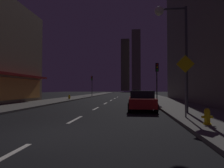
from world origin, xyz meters
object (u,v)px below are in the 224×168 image
Objects in this scene: car_parked_far at (136,93)px; traffic_light_far_left at (92,81)px; street_lamp_right at (172,33)px; car_parked_near at (142,100)px; fire_hydrant_yellow_near at (207,117)px; pedestrian_crossing_sign at (185,80)px; fire_hydrant_far_left at (69,97)px; traffic_light_near_right at (157,74)px.

traffic_light_far_left reaches higher than car_parked_far.
street_lamp_right is at bearing -86.03° from car_parked_far.
car_parked_near is 1.01× the size of traffic_light_far_left.
fire_hydrant_yellow_near is (2.30, -29.34, -0.29)m from car_parked_far.
car_parked_far is at bearing 94.16° from pedestrian_crossing_sign.
traffic_light_far_left is 1.33× the size of pedestrian_crossing_sign.
car_parked_near is at bearing 129.95° from street_lamp_right.
fire_hydrant_far_left is 18.78m from pedestrian_crossing_sign.
fire_hydrant_yellow_near is 31.18m from traffic_light_far_left.
car_parked_far is at bearing 93.97° from street_lamp_right.
street_lamp_right reaches higher than car_parked_near.
fire_hydrant_yellow_near is 5.92m from street_lamp_right.
street_lamp_right reaches higher than traffic_light_near_right.
street_lamp_right reaches higher than traffic_light_far_left.
car_parked_far is 29.43m from fire_hydrant_yellow_near.
fire_hydrant_far_left is 0.16× the size of traffic_light_far_left.
traffic_light_near_right is 0.64× the size of street_lamp_right.
car_parked_far is 18.10m from traffic_light_near_right.
pedestrian_crossing_sign is (11.10, -27.07, -1.18)m from traffic_light_far_left.
fire_hydrant_yellow_near is at bearing -81.93° from street_lamp_right.
traffic_light_near_right reaches higher than pedestrian_crossing_sign.
car_parked_near reaches higher than fire_hydrant_far_left.
fire_hydrant_far_left is (-9.50, 10.80, -0.29)m from car_parked_near.
traffic_light_near_right reaches higher than fire_hydrant_yellow_near.
traffic_light_near_right is at bearing -83.92° from car_parked_far.
street_lamp_right reaches higher than fire_hydrant_far_left.
pedestrian_crossing_sign is (-0.30, 1.82, 1.56)m from fire_hydrant_yellow_near.
street_lamp_right is 2.09× the size of pedestrian_crossing_sign.
traffic_light_far_left is (-11.40, 28.89, 2.74)m from fire_hydrant_yellow_near.
fire_hydrant_yellow_near is at bearing -85.52° from car_parked_far.
car_parked_far reaches higher than fire_hydrant_far_left.
car_parked_near is 23.55m from car_parked_far.
fire_hydrant_yellow_near is 0.21× the size of pedestrian_crossing_sign.
fire_hydrant_yellow_near is (2.30, -5.79, -0.29)m from car_parked_near.
street_lamp_right is at bearing 98.07° from fire_hydrant_yellow_near.
car_parked_near is 6.48× the size of fire_hydrant_yellow_near.
fire_hydrant_yellow_near is 1.00× the size of fire_hydrant_far_left.
car_parked_near reaches higher than fire_hydrant_yellow_near.
pedestrian_crossing_sign is at bearing -89.41° from traffic_light_near_right.
fire_hydrant_far_left is at bearing 131.34° from car_parked_near.
traffic_light_far_left is 27.53m from street_lamp_right.
car_parked_far is 1.01× the size of traffic_light_far_left.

